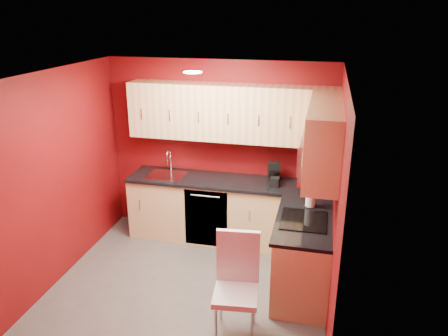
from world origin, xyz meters
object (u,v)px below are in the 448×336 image
at_px(microwave, 319,157).
at_px(paper_towel, 311,196).
at_px(napkin_holder, 275,182).
at_px(dining_chair, 236,289).
at_px(sink, 167,172).
at_px(coffee_maker, 274,173).

bearing_deg(microwave, paper_towel, 99.44).
xyz_separation_m(napkin_holder, dining_chair, (-0.14, -1.82, -0.43)).
bearing_deg(microwave, dining_chair, -127.80).
distance_m(microwave, sink, 2.43).
xyz_separation_m(microwave, dining_chair, (-0.69, -0.89, -1.12)).
distance_m(sink, paper_towel, 2.12).
bearing_deg(coffee_maker, microwave, -74.11).
bearing_deg(dining_chair, napkin_holder, 79.30).
bearing_deg(sink, microwave, -25.60).
xyz_separation_m(paper_towel, dining_chair, (-0.63, -1.29, -0.50)).
bearing_deg(dining_chair, paper_towel, 57.70).
bearing_deg(microwave, coffee_maker, 118.88).
relative_size(sink, paper_towel, 1.99).
distance_m(microwave, coffee_maker, 1.34).
distance_m(microwave, dining_chair, 1.59).
relative_size(coffee_maker, paper_towel, 1.05).
relative_size(paper_towel, dining_chair, 0.24).
xyz_separation_m(coffee_maker, paper_towel, (0.51, -0.65, -0.01)).
height_order(microwave, dining_chair, microwave).
relative_size(microwave, napkin_holder, 6.12).
bearing_deg(dining_chair, coffee_maker, 80.26).
height_order(microwave, sink, microwave).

